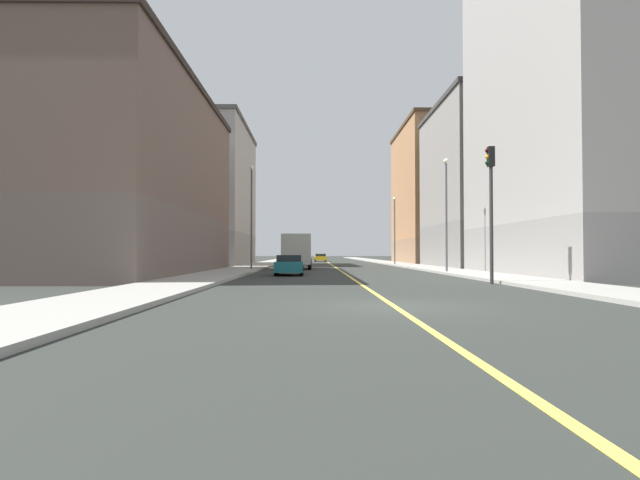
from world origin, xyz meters
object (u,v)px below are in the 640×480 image
(street_lamp_right_near, at_px, (252,207))
(building_left_mid, at_px, (495,186))
(building_left_far, at_px, (443,195))
(car_yellow, at_px, (320,258))
(street_lamp_left_far, at_px, (395,224))
(car_silver, at_px, (301,258))
(building_left_near, at_px, (596,82))
(traffic_light_left_near, at_px, (491,195))
(building_right_midblock, at_px, (197,196))
(car_teal, at_px, (289,265))
(street_lamp_left_near, at_px, (446,203))
(building_right_corner, at_px, (114,179))
(box_truck, at_px, (297,251))

(street_lamp_right_near, bearing_deg, building_left_mid, 22.16)
(building_left_far, distance_m, car_yellow, 22.90)
(street_lamp_left_far, height_order, car_silver, street_lamp_left_far)
(street_lamp_right_near, bearing_deg, building_left_near, -22.15)
(traffic_light_left_near, bearing_deg, car_yellow, 96.55)
(car_yellow, bearing_deg, street_lamp_right_near, -97.91)
(street_lamp_left_far, xyz_separation_m, car_yellow, (-7.87, 25.18, -4.02))
(building_right_midblock, height_order, car_teal, building_right_midblock)
(building_left_near, bearing_deg, street_lamp_left_near, 155.38)
(building_left_mid, distance_m, building_right_corner, 33.93)
(building_right_corner, relative_size, traffic_light_left_near, 3.96)
(building_left_near, xyz_separation_m, street_lamp_left_near, (-8.25, 3.78, -7.10))
(street_lamp_left_far, bearing_deg, traffic_light_left_near, -91.69)
(traffic_light_left_near, height_order, street_lamp_left_far, street_lamp_left_far)
(car_yellow, height_order, box_truck, box_truck)
(street_lamp_left_far, relative_size, box_truck, 0.99)
(street_lamp_right_near, bearing_deg, car_yellow, 82.09)
(building_left_far, relative_size, traffic_light_left_near, 3.04)
(building_right_corner, bearing_deg, traffic_light_left_near, -27.34)
(car_teal, bearing_deg, street_lamp_left_near, 12.46)
(street_lamp_left_near, xyz_separation_m, car_yellow, (-7.87, 47.80, -4.14))
(street_lamp_left_far, xyz_separation_m, box_truck, (-10.41, -12.61, -3.05))
(building_left_near, distance_m, car_silver, 48.37)
(traffic_light_left_near, height_order, street_lamp_left_near, street_lamp_left_near)
(car_silver, bearing_deg, street_lamp_right_near, -95.17)
(street_lamp_right_near, relative_size, car_teal, 1.81)
(building_left_near, relative_size, street_lamp_left_near, 3.09)
(street_lamp_left_near, bearing_deg, building_left_far, 76.32)
(street_lamp_right_near, bearing_deg, traffic_light_left_near, -53.22)
(building_right_corner, height_order, building_right_midblock, building_right_midblock)
(street_lamp_left_far, relative_size, car_yellow, 1.83)
(street_lamp_right_near, bearing_deg, car_teal, -66.58)
(car_silver, bearing_deg, building_left_mid, -52.92)
(building_left_far, distance_m, building_right_midblock, 32.02)
(building_left_mid, xyz_separation_m, traffic_light_left_near, (-9.27, -26.07, -3.77))
(building_left_mid, bearing_deg, building_left_far, 90.00)
(box_truck, bearing_deg, car_yellow, 86.16)
(building_left_far, height_order, car_yellow, building_left_far)
(building_left_near, relative_size, car_yellow, 5.84)
(building_left_far, bearing_deg, street_lamp_left_far, -126.15)
(building_right_midblock, distance_m, car_teal, 29.30)
(building_right_corner, distance_m, street_lamp_right_near, 10.41)
(building_left_far, relative_size, car_teal, 4.26)
(building_right_midblock, relative_size, street_lamp_right_near, 2.27)
(building_right_midblock, bearing_deg, traffic_light_left_near, -59.38)
(building_left_near, distance_m, car_teal, 21.93)
(traffic_light_left_near, bearing_deg, street_lamp_right_near, 126.78)
(building_left_near, distance_m, building_right_midblock, 41.07)
(car_teal, distance_m, car_yellow, 50.20)
(car_teal, xyz_separation_m, box_truck, (0.13, 12.33, 0.95))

